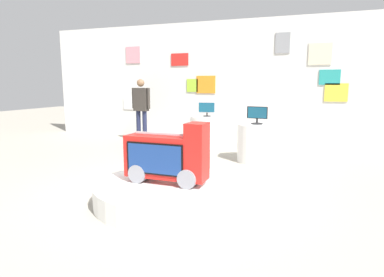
{
  "coord_description": "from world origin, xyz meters",
  "views": [
    {
      "loc": [
        1.78,
        -4.11,
        1.52
      ],
      "look_at": [
        0.23,
        0.35,
        0.74
      ],
      "focal_mm": 30.4,
      "sensor_mm": 36.0,
      "label": 1
    }
  ],
  "objects_px": {
    "main_display_pedestal": "(167,192)",
    "display_pedestal_center_rear": "(207,132)",
    "display_pedestal_left_rear": "(256,143)",
    "tv_on_left_rear": "(257,115)",
    "tv_on_center_rear": "(207,109)",
    "novelty_firetruck_tv": "(167,158)",
    "shopper_browsing_near_truck": "(141,105)"
  },
  "relations": [
    {
      "from": "tv_on_left_rear",
      "to": "shopper_browsing_near_truck",
      "type": "relative_size",
      "value": 0.24
    },
    {
      "from": "tv_on_left_rear",
      "to": "display_pedestal_center_rear",
      "type": "xyz_separation_m",
      "value": [
        -1.39,
        1.21,
        -0.56
      ]
    },
    {
      "from": "tv_on_left_rear",
      "to": "display_pedestal_center_rear",
      "type": "bearing_deg",
      "value": 138.87
    },
    {
      "from": "main_display_pedestal",
      "to": "novelty_firetruck_tv",
      "type": "height_order",
      "value": "novelty_firetruck_tv"
    },
    {
      "from": "display_pedestal_left_rear",
      "to": "tv_on_left_rear",
      "type": "relative_size",
      "value": 1.87
    },
    {
      "from": "display_pedestal_left_rear",
      "to": "display_pedestal_center_rear",
      "type": "height_order",
      "value": "same"
    },
    {
      "from": "display_pedestal_left_rear",
      "to": "tv_on_left_rear",
      "type": "bearing_deg",
      "value": -81.61
    },
    {
      "from": "novelty_firetruck_tv",
      "to": "shopper_browsing_near_truck",
      "type": "height_order",
      "value": "shopper_browsing_near_truck"
    },
    {
      "from": "main_display_pedestal",
      "to": "display_pedestal_left_rear",
      "type": "xyz_separation_m",
      "value": [
        0.76,
        2.72,
        0.24
      ]
    },
    {
      "from": "shopper_browsing_near_truck",
      "to": "display_pedestal_center_rear",
      "type": "bearing_deg",
      "value": -4.66
    },
    {
      "from": "display_pedestal_center_rear",
      "to": "shopper_browsing_near_truck",
      "type": "bearing_deg",
      "value": 175.34
    },
    {
      "from": "main_display_pedestal",
      "to": "shopper_browsing_near_truck",
      "type": "distance_m",
      "value": 4.87
    },
    {
      "from": "main_display_pedestal",
      "to": "tv_on_left_rear",
      "type": "bearing_deg",
      "value": 74.27
    },
    {
      "from": "display_pedestal_center_rear",
      "to": "shopper_browsing_near_truck",
      "type": "relative_size",
      "value": 0.5
    },
    {
      "from": "tv_on_left_rear",
      "to": "display_pedestal_left_rear",
      "type": "bearing_deg",
      "value": 98.39
    },
    {
      "from": "display_pedestal_left_rear",
      "to": "display_pedestal_center_rear",
      "type": "distance_m",
      "value": 1.84
    },
    {
      "from": "novelty_firetruck_tv",
      "to": "shopper_browsing_near_truck",
      "type": "relative_size",
      "value": 0.64
    },
    {
      "from": "tv_on_center_rear",
      "to": "shopper_browsing_near_truck",
      "type": "height_order",
      "value": "shopper_browsing_near_truck"
    },
    {
      "from": "display_pedestal_center_rear",
      "to": "tv_on_center_rear",
      "type": "height_order",
      "value": "tv_on_center_rear"
    },
    {
      "from": "tv_on_left_rear",
      "to": "shopper_browsing_near_truck",
      "type": "height_order",
      "value": "shopper_browsing_near_truck"
    },
    {
      "from": "tv_on_center_rear",
      "to": "tv_on_left_rear",
      "type": "bearing_deg",
      "value": -41.02
    },
    {
      "from": "tv_on_left_rear",
      "to": "tv_on_center_rear",
      "type": "height_order",
      "value": "tv_on_center_rear"
    },
    {
      "from": "display_pedestal_left_rear",
      "to": "shopper_browsing_near_truck",
      "type": "xyz_separation_m",
      "value": [
        -3.28,
        1.36,
        0.6
      ]
    },
    {
      "from": "main_display_pedestal",
      "to": "display_pedestal_center_rear",
      "type": "relative_size",
      "value": 2.21
    },
    {
      "from": "display_pedestal_center_rear",
      "to": "tv_on_center_rear",
      "type": "bearing_deg",
      "value": -99.66
    },
    {
      "from": "display_pedestal_left_rear",
      "to": "display_pedestal_center_rear",
      "type": "xyz_separation_m",
      "value": [
        -1.39,
        1.21,
        0.0
      ]
    },
    {
      "from": "display_pedestal_center_rear",
      "to": "tv_on_center_rear",
      "type": "xyz_separation_m",
      "value": [
        -0.0,
        -0.0,
        0.57
      ]
    },
    {
      "from": "main_display_pedestal",
      "to": "display_pedestal_center_rear",
      "type": "xyz_separation_m",
      "value": [
        -0.63,
        3.93,
        0.24
      ]
    },
    {
      "from": "main_display_pedestal",
      "to": "display_pedestal_center_rear",
      "type": "distance_m",
      "value": 3.98
    },
    {
      "from": "main_display_pedestal",
      "to": "display_pedestal_left_rear",
      "type": "bearing_deg",
      "value": 74.3
    },
    {
      "from": "novelty_firetruck_tv",
      "to": "shopper_browsing_near_truck",
      "type": "distance_m",
      "value": 4.83
    },
    {
      "from": "novelty_firetruck_tv",
      "to": "tv_on_left_rear",
      "type": "relative_size",
      "value": 2.66
    }
  ]
}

